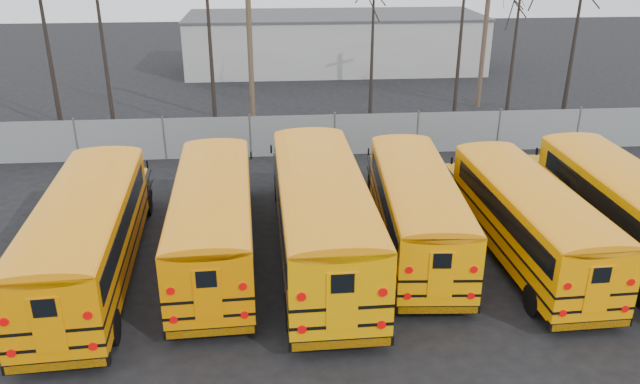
{
  "coord_description": "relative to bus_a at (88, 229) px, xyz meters",
  "views": [
    {
      "loc": [
        -3.01,
        -16.24,
        10.04
      ],
      "look_at": [
        -1.39,
        3.65,
        1.6
      ],
      "focal_mm": 35.0,
      "sensor_mm": 36.0,
      "label": 1
    }
  ],
  "objects": [
    {
      "name": "ground",
      "position": [
        8.59,
        -1.02,
        -1.76
      ],
      "size": [
        120.0,
        120.0,
        0.0
      ],
      "primitive_type": "plane",
      "color": "black",
      "rests_on": "ground"
    },
    {
      "name": "fence",
      "position": [
        8.59,
        10.98,
        -0.76
      ],
      "size": [
        40.0,
        0.04,
        2.0
      ],
      "primitive_type": "cube",
      "color": "gray",
      "rests_on": "ground"
    },
    {
      "name": "distant_building",
      "position": [
        10.59,
        30.98,
        0.24
      ],
      "size": [
        22.0,
        8.0,
        4.0
      ],
      "primitive_type": "cube",
      "color": "#ADACA8",
      "rests_on": "ground"
    },
    {
      "name": "bus_a",
      "position": [
        0.0,
        0.0,
        0.0
      ],
      "size": [
        3.11,
        10.84,
        3.0
      ],
      "rotation": [
        0.0,
        0.0,
        0.06
      ],
      "color": "black",
      "rests_on": "ground"
    },
    {
      "name": "bus_b",
      "position": [
        3.67,
        0.96,
        -0.05
      ],
      "size": [
        2.81,
        10.51,
        2.92
      ],
      "rotation": [
        0.0,
        0.0,
        0.04
      ],
      "color": "black",
      "rests_on": "ground"
    },
    {
      "name": "bus_c",
      "position": [
        7.07,
        0.62,
        0.13
      ],
      "size": [
        2.87,
        11.58,
        3.23
      ],
      "rotation": [
        0.0,
        0.0,
        0.02
      ],
      "color": "black",
      "rests_on": "ground"
    },
    {
      "name": "bus_d",
      "position": [
        10.29,
        1.34,
        -0.11
      ],
      "size": [
        3.0,
        10.19,
        2.82
      ],
      "rotation": [
        0.0,
        0.0,
        -0.07
      ],
      "color": "black",
      "rests_on": "ground"
    },
    {
      "name": "bus_e",
      "position": [
        13.67,
        0.29,
        -0.12
      ],
      "size": [
        2.64,
        10.06,
        2.79
      ],
      "rotation": [
        0.0,
        0.0,
        0.03
      ],
      "color": "black",
      "rests_on": "ground"
    },
    {
      "name": "bus_f",
      "position": [
        17.08,
        0.61,
        -0.05
      ],
      "size": [
        2.41,
        10.41,
        2.91
      ],
      "rotation": [
        0.0,
        0.0,
        0.0
      ],
      "color": "black",
      "rests_on": "ground"
    },
    {
      "name": "utility_pole_left",
      "position": [
        4.62,
        15.67,
        2.86
      ],
      "size": [
        1.5,
        0.77,
        8.97
      ],
      "rotation": [
        0.0,
        0.0,
        -0.43
      ],
      "color": "brown",
      "rests_on": "ground"
    },
    {
      "name": "utility_pole_right",
      "position": [
        18.19,
        18.91,
        2.81
      ],
      "size": [
        1.55,
        0.54,
        8.89
      ],
      "rotation": [
        0.0,
        0.0,
        0.27
      ],
      "color": "brown",
      "rests_on": "ground"
    },
    {
      "name": "tree_1",
      "position": [
        -5.75,
        16.22,
        4.45
      ],
      "size": [
        0.26,
        0.26,
        12.4
      ],
      "primitive_type": "cone",
      "color": "black",
      "rests_on": "ground"
    },
    {
      "name": "tree_2",
      "position": [
        -2.28,
        13.51,
        4.47
      ],
      "size": [
        0.26,
        0.26,
        12.45
      ],
      "primitive_type": "cone",
      "color": "black",
      "rests_on": "ground"
    },
    {
      "name": "tree_3",
      "position": [
        2.65,
        14.81,
        4.34
      ],
      "size": [
        0.26,
        0.26,
        12.19
      ],
      "primitive_type": "cone",
      "color": "black",
      "rests_on": "ground"
    },
    {
      "name": "tree_4",
      "position": [
        10.9,
        14.83,
        3.03
      ],
      "size": [
        0.26,
        0.26,
        9.57
      ],
      "primitive_type": "cone",
      "color": "black",
      "rests_on": "ground"
    },
    {
      "name": "tree_5",
      "position": [
        15.18,
        13.8,
        4.12
      ],
      "size": [
        0.26,
        0.26,
        11.75
      ],
      "primitive_type": "cone",
      "color": "black",
      "rests_on": "ground"
    },
    {
      "name": "tree_6",
      "position": [
        18.28,
        14.49,
        3.01
      ],
      "size": [
        0.26,
        0.26,
        9.54
      ],
      "primitive_type": "cone",
      "color": "black",
      "rests_on": "ground"
    },
    {
      "name": "tree_7",
      "position": [
        22.24,
        16.04,
        2.91
      ],
      "size": [
        0.26,
        0.26,
        9.33
      ],
      "primitive_type": "cone",
      "color": "black",
      "rests_on": "ground"
    }
  ]
}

